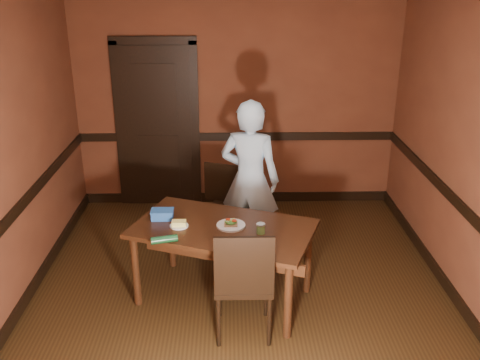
{
  "coord_description": "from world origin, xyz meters",
  "views": [
    {
      "loc": [
        -0.1,
        -4.3,
        2.89
      ],
      "look_at": [
        0.0,
        0.35,
        1.05
      ],
      "focal_mm": 40.0,
      "sensor_mm": 36.0,
      "label": 1
    }
  ],
  "objects_px": {
    "person": "(250,180)",
    "sandwich_plate": "(231,224)",
    "dining_table": "(223,263)",
    "chair_near": "(243,279)",
    "sauce_jar": "(261,228)",
    "cheese_saucer": "(179,224)",
    "food_tub": "(162,214)",
    "chair_far": "(228,207)"
  },
  "relations": [
    {
      "from": "chair_far",
      "to": "cheese_saucer",
      "type": "height_order",
      "value": "chair_far"
    },
    {
      "from": "dining_table",
      "to": "chair_near",
      "type": "height_order",
      "value": "chair_near"
    },
    {
      "from": "sandwich_plate",
      "to": "food_tub",
      "type": "xyz_separation_m",
      "value": [
        -0.63,
        0.17,
        0.03
      ]
    },
    {
      "from": "person",
      "to": "sandwich_plate",
      "type": "height_order",
      "value": "person"
    },
    {
      "from": "sauce_jar",
      "to": "dining_table",
      "type": "bearing_deg",
      "value": 158.41
    },
    {
      "from": "chair_near",
      "to": "food_tub",
      "type": "distance_m",
      "value": 1.03
    },
    {
      "from": "chair_far",
      "to": "chair_near",
      "type": "height_order",
      "value": "chair_near"
    },
    {
      "from": "sandwich_plate",
      "to": "chair_near",
      "type": "bearing_deg",
      "value": -78.84
    },
    {
      "from": "chair_near",
      "to": "person",
      "type": "xyz_separation_m",
      "value": [
        0.1,
        1.36,
        0.35
      ]
    },
    {
      "from": "chair_far",
      "to": "person",
      "type": "height_order",
      "value": "person"
    },
    {
      "from": "chair_near",
      "to": "sauce_jar",
      "type": "height_order",
      "value": "chair_near"
    },
    {
      "from": "chair_far",
      "to": "person",
      "type": "relative_size",
      "value": 0.52
    },
    {
      "from": "sandwich_plate",
      "to": "person",
      "type": "bearing_deg",
      "value": 76.66
    },
    {
      "from": "person",
      "to": "food_tub",
      "type": "relative_size",
      "value": 8.18
    },
    {
      "from": "dining_table",
      "to": "sauce_jar",
      "type": "xyz_separation_m",
      "value": [
        0.33,
        -0.13,
        0.42
      ]
    },
    {
      "from": "chair_near",
      "to": "sandwich_plate",
      "type": "distance_m",
      "value": 0.57
    },
    {
      "from": "chair_near",
      "to": "dining_table",
      "type": "bearing_deg",
      "value": -70.89
    },
    {
      "from": "dining_table",
      "to": "food_tub",
      "type": "xyz_separation_m",
      "value": [
        -0.56,
        0.18,
        0.41
      ]
    },
    {
      "from": "person",
      "to": "sandwich_plate",
      "type": "bearing_deg",
      "value": 92.93
    },
    {
      "from": "chair_far",
      "to": "cheese_saucer",
      "type": "relative_size",
      "value": 5.25
    },
    {
      "from": "person",
      "to": "sandwich_plate",
      "type": "xyz_separation_m",
      "value": [
        -0.2,
        -0.86,
        -0.09
      ]
    },
    {
      "from": "chair_far",
      "to": "chair_near",
      "type": "distance_m",
      "value": 1.6
    },
    {
      "from": "dining_table",
      "to": "cheese_saucer",
      "type": "height_order",
      "value": "cheese_saucer"
    },
    {
      "from": "chair_far",
      "to": "sandwich_plate",
      "type": "height_order",
      "value": "chair_far"
    },
    {
      "from": "dining_table",
      "to": "chair_near",
      "type": "distance_m",
      "value": 0.54
    },
    {
      "from": "dining_table",
      "to": "food_tub",
      "type": "relative_size",
      "value": 7.61
    },
    {
      "from": "dining_table",
      "to": "chair_far",
      "type": "relative_size",
      "value": 1.8
    },
    {
      "from": "person",
      "to": "sandwich_plate",
      "type": "distance_m",
      "value": 0.88
    },
    {
      "from": "sandwich_plate",
      "to": "sauce_jar",
      "type": "relative_size",
      "value": 2.84
    },
    {
      "from": "person",
      "to": "cheese_saucer",
      "type": "xyz_separation_m",
      "value": [
        -0.67,
        -0.84,
        -0.09
      ]
    },
    {
      "from": "sandwich_plate",
      "to": "food_tub",
      "type": "relative_size",
      "value": 1.25
    },
    {
      "from": "dining_table",
      "to": "sauce_jar",
      "type": "height_order",
      "value": "sauce_jar"
    },
    {
      "from": "chair_far",
      "to": "sauce_jar",
      "type": "bearing_deg",
      "value": -56.41
    },
    {
      "from": "sandwich_plate",
      "to": "food_tub",
      "type": "distance_m",
      "value": 0.65
    },
    {
      "from": "sauce_jar",
      "to": "cheese_saucer",
      "type": "relative_size",
      "value": 0.55
    },
    {
      "from": "cheese_saucer",
      "to": "sauce_jar",
      "type": "bearing_deg",
      "value": -11.63
    },
    {
      "from": "chair_near",
      "to": "sandwich_plate",
      "type": "relative_size",
      "value": 3.88
    },
    {
      "from": "person",
      "to": "sauce_jar",
      "type": "xyz_separation_m",
      "value": [
        0.06,
        -0.99,
        -0.06
      ]
    },
    {
      "from": "chair_far",
      "to": "cheese_saucer",
      "type": "bearing_deg",
      "value": -91.76
    },
    {
      "from": "cheese_saucer",
      "to": "chair_far",
      "type": "bearing_deg",
      "value": 68.06
    },
    {
      "from": "person",
      "to": "dining_table",
      "type": "bearing_deg",
      "value": 88.67
    },
    {
      "from": "chair_far",
      "to": "food_tub",
      "type": "xyz_separation_m",
      "value": [
        -0.6,
        -0.92,
        0.35
      ]
    }
  ]
}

